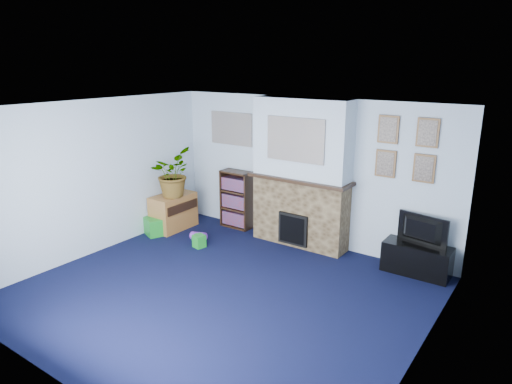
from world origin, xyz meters
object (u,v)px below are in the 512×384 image
Objects in this scene: bookshelf at (237,201)px; sideboard at (173,210)px; tv_stand at (417,259)px; television at (420,230)px.

bookshelf is 1.16m from sideboard.
tv_stand is 1.14× the size of sideboard.
bookshelf reaches higher than tv_stand.
television is 0.90× the size of sideboard.
sideboard reaches higher than tv_stand.
sideboard is at bearing -140.62° from bookshelf.
tv_stand is at bearing -1.34° from bookshelf.
bookshelf reaches higher than television.
bookshelf is 1.29× the size of sideboard.
bookshelf reaches higher than sideboard.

